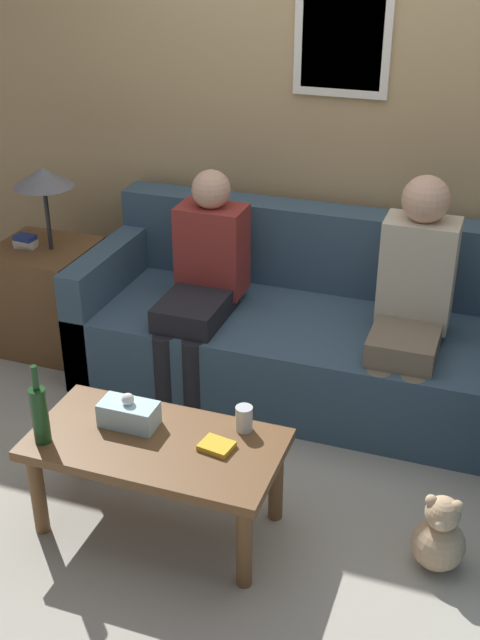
# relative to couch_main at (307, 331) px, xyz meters

# --- Properties ---
(ground_plane) EXTENTS (16.00, 16.00, 0.00)m
(ground_plane) POSITION_rel_couch_main_xyz_m (0.00, -0.56, -0.29)
(ground_plane) COLOR #ADA899
(wall_back) EXTENTS (9.00, 0.08, 2.60)m
(wall_back) POSITION_rel_couch_main_xyz_m (0.00, 0.49, 1.01)
(wall_back) COLOR tan
(wall_back) RESTS_ON ground_plane
(couch_main) EXTENTS (2.28, 0.95, 0.85)m
(couch_main) POSITION_rel_couch_main_xyz_m (0.00, 0.00, 0.00)
(couch_main) COLOR #385166
(couch_main) RESTS_ON ground_plane
(coffee_table) EXTENTS (0.99, 0.51, 0.42)m
(coffee_table) POSITION_rel_couch_main_xyz_m (-0.26, -1.28, 0.06)
(coffee_table) COLOR brown
(coffee_table) RESTS_ON ground_plane
(side_table_with_lamp) EXTENTS (0.51, 0.51, 1.05)m
(side_table_with_lamp) POSITION_rel_couch_main_xyz_m (-1.48, -0.10, 0.05)
(side_table_with_lamp) COLOR brown
(side_table_with_lamp) RESTS_ON ground_plane
(wine_bottle) EXTENTS (0.06, 0.06, 0.34)m
(wine_bottle) POSITION_rel_couch_main_xyz_m (-0.67, -1.43, 0.25)
(wine_bottle) COLOR #19421E
(wine_bottle) RESTS_ON coffee_table
(drinking_glass) EXTENTS (0.07, 0.07, 0.10)m
(drinking_glass) POSITION_rel_couch_main_xyz_m (0.04, -1.10, 0.18)
(drinking_glass) COLOR silver
(drinking_glass) RESTS_ON coffee_table
(book_stack) EXTENTS (0.14, 0.12, 0.02)m
(book_stack) POSITION_rel_couch_main_xyz_m (-0.02, -1.25, 0.14)
(book_stack) COLOR gold
(book_stack) RESTS_ON coffee_table
(tissue_box) EXTENTS (0.23, 0.12, 0.15)m
(tissue_box) POSITION_rel_couch_main_xyz_m (-0.40, -1.22, 0.18)
(tissue_box) COLOR silver
(tissue_box) RESTS_ON coffee_table
(person_left) EXTENTS (0.34, 0.63, 1.11)m
(person_left) POSITION_rel_couch_main_xyz_m (-0.51, -0.17, 0.30)
(person_left) COLOR black
(person_left) RESTS_ON ground_plane
(person_right) EXTENTS (0.34, 0.59, 1.19)m
(person_right) POSITION_rel_couch_main_xyz_m (0.53, -0.15, 0.35)
(person_right) COLOR #756651
(person_right) RESTS_ON ground_plane
(teddy_bear) EXTENTS (0.21, 0.21, 0.32)m
(teddy_bear) POSITION_rel_couch_main_xyz_m (0.83, -1.14, -0.15)
(teddy_bear) COLOR tan
(teddy_bear) RESTS_ON ground_plane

